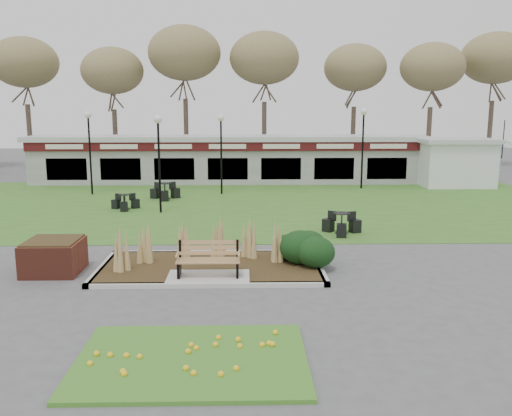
{
  "coord_description": "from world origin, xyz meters",
  "views": [
    {
      "loc": [
        0.96,
        -13.85,
        4.56
      ],
      "look_at": [
        1.32,
        2.0,
        1.64
      ],
      "focal_mm": 38.0,
      "sensor_mm": 36.0,
      "label": 1
    }
  ],
  "objects_px": {
    "lamp_post_mid_left": "(159,142)",
    "lamp_post_mid_right": "(221,137)",
    "bistro_set_b": "(342,227)",
    "patio_umbrella": "(502,157)",
    "bistro_set_a": "(125,204)",
    "bistro_set_c": "(165,194)",
    "food_pavilion": "(228,159)",
    "brick_planter": "(54,256)",
    "service_hut": "(455,162)",
    "park_bench": "(208,259)",
    "lamp_post_far_left": "(89,134)",
    "lamp_post_far_right": "(363,130)"
  },
  "relations": [
    {
      "from": "bistro_set_a",
      "to": "patio_umbrella",
      "type": "bearing_deg",
      "value": 18.17
    },
    {
      "from": "lamp_post_far_left",
      "to": "patio_umbrella",
      "type": "bearing_deg",
      "value": 5.39
    },
    {
      "from": "park_bench",
      "to": "bistro_set_c",
      "type": "distance_m",
      "value": 13.55
    },
    {
      "from": "brick_planter",
      "to": "park_bench",
      "type": "bearing_deg",
      "value": -9.69
    },
    {
      "from": "brick_planter",
      "to": "food_pavilion",
      "type": "distance_m",
      "value": 19.49
    },
    {
      "from": "lamp_post_mid_right",
      "to": "lamp_post_far_right",
      "type": "height_order",
      "value": "lamp_post_far_right"
    },
    {
      "from": "food_pavilion",
      "to": "brick_planter",
      "type": "bearing_deg",
      "value": -103.06
    },
    {
      "from": "lamp_post_mid_left",
      "to": "patio_umbrella",
      "type": "relative_size",
      "value": 1.48
    },
    {
      "from": "park_bench",
      "to": "lamp_post_far_left",
      "type": "distance_m",
      "value": 16.76
    },
    {
      "from": "brick_planter",
      "to": "lamp_post_far_left",
      "type": "xyz_separation_m",
      "value": [
        -2.81,
        14.15,
        2.75
      ]
    },
    {
      "from": "brick_planter",
      "to": "service_hut",
      "type": "bearing_deg",
      "value": 43.52
    },
    {
      "from": "lamp_post_far_left",
      "to": "patio_umbrella",
      "type": "relative_size",
      "value": 1.53
    },
    {
      "from": "park_bench",
      "to": "patio_umbrella",
      "type": "height_order",
      "value": "patio_umbrella"
    },
    {
      "from": "lamp_post_mid_left",
      "to": "lamp_post_far_right",
      "type": "xyz_separation_m",
      "value": [
        10.49,
        7.14,
        0.22
      ]
    },
    {
      "from": "food_pavilion",
      "to": "service_hut",
      "type": "height_order",
      "value": "food_pavilion"
    },
    {
      "from": "service_hut",
      "to": "bistro_set_c",
      "type": "relative_size",
      "value": 2.87
    },
    {
      "from": "lamp_post_mid_right",
      "to": "bistro_set_c",
      "type": "relative_size",
      "value": 2.77
    },
    {
      "from": "lamp_post_mid_left",
      "to": "bistro_set_b",
      "type": "height_order",
      "value": "lamp_post_mid_left"
    },
    {
      "from": "bistro_set_b",
      "to": "patio_umbrella",
      "type": "height_order",
      "value": "patio_umbrella"
    },
    {
      "from": "park_bench",
      "to": "lamp_post_mid_right",
      "type": "distance_m",
      "value": 15.07
    },
    {
      "from": "lamp_post_mid_left",
      "to": "lamp_post_mid_right",
      "type": "bearing_deg",
      "value": 64.56
    },
    {
      "from": "lamp_post_far_right",
      "to": "bistro_set_c",
      "type": "height_order",
      "value": "lamp_post_far_right"
    },
    {
      "from": "bistro_set_c",
      "to": "service_hut",
      "type": "bearing_deg",
      "value": 15.37
    },
    {
      "from": "food_pavilion",
      "to": "bistro_set_b",
      "type": "relative_size",
      "value": 17.02
    },
    {
      "from": "food_pavilion",
      "to": "patio_umbrella",
      "type": "relative_size",
      "value": 8.51
    },
    {
      "from": "service_hut",
      "to": "bistro_set_a",
      "type": "height_order",
      "value": "service_hut"
    },
    {
      "from": "bistro_set_c",
      "to": "food_pavilion",
      "type": "bearing_deg",
      "value": 64.9
    },
    {
      "from": "bistro_set_b",
      "to": "lamp_post_mid_left",
      "type": "bearing_deg",
      "value": 149.37
    },
    {
      "from": "lamp_post_mid_right",
      "to": "patio_umbrella",
      "type": "distance_m",
      "value": 16.44
    },
    {
      "from": "bistro_set_b",
      "to": "bistro_set_a",
      "type": "bearing_deg",
      "value": 150.63
    },
    {
      "from": "lamp_post_mid_left",
      "to": "lamp_post_mid_right",
      "type": "relative_size",
      "value": 1.01
    },
    {
      "from": "lamp_post_far_left",
      "to": "bistro_set_c",
      "type": "height_order",
      "value": "lamp_post_far_left"
    },
    {
      "from": "bistro_set_a",
      "to": "lamp_post_mid_right",
      "type": "bearing_deg",
      "value": 46.71
    },
    {
      "from": "patio_umbrella",
      "to": "brick_planter",
      "type": "bearing_deg",
      "value": -141.31
    },
    {
      "from": "lamp_post_far_right",
      "to": "lamp_post_far_left",
      "type": "bearing_deg",
      "value": -172.94
    },
    {
      "from": "lamp_post_far_right",
      "to": "bistro_set_a",
      "type": "xyz_separation_m",
      "value": [
        -12.22,
        -6.38,
        -3.09
      ]
    },
    {
      "from": "lamp_post_mid_right",
      "to": "bistro_set_b",
      "type": "bearing_deg",
      "value": -63.39
    },
    {
      "from": "lamp_post_mid_right",
      "to": "bistro_set_c",
      "type": "bearing_deg",
      "value": -149.44
    },
    {
      "from": "bistro_set_a",
      "to": "bistro_set_c",
      "type": "distance_m",
      "value": 3.17
    },
    {
      "from": "bistro_set_b",
      "to": "patio_umbrella",
      "type": "xyz_separation_m",
      "value": [
        11.45,
        11.8,
        1.49
      ]
    },
    {
      "from": "service_hut",
      "to": "bistro_set_c",
      "type": "height_order",
      "value": "service_hut"
    },
    {
      "from": "food_pavilion",
      "to": "lamp_post_far_right",
      "type": "height_order",
      "value": "lamp_post_far_right"
    },
    {
      "from": "service_hut",
      "to": "bistro_set_a",
      "type": "xyz_separation_m",
      "value": [
        -17.97,
        -7.38,
        -1.2
      ]
    },
    {
      "from": "lamp_post_mid_right",
      "to": "food_pavilion",
      "type": "bearing_deg",
      "value": 87.18
    },
    {
      "from": "bistro_set_c",
      "to": "patio_umbrella",
      "type": "xyz_separation_m",
      "value": [
        19.05,
        3.89,
        1.48
      ]
    },
    {
      "from": "brick_planter",
      "to": "lamp_post_mid_right",
      "type": "relative_size",
      "value": 0.35
    },
    {
      "from": "bistro_set_a",
      "to": "lamp_post_far_left",
      "type": "bearing_deg",
      "value": 121.19
    },
    {
      "from": "lamp_post_mid_right",
      "to": "lamp_post_mid_left",
      "type": "bearing_deg",
      "value": -115.44
    },
    {
      "from": "lamp_post_far_right",
      "to": "bistro_set_c",
      "type": "bearing_deg",
      "value": -161.81
    },
    {
      "from": "park_bench",
      "to": "service_hut",
      "type": "xyz_separation_m",
      "value": [
        13.5,
        17.75,
        0.86
      ]
    }
  ]
}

